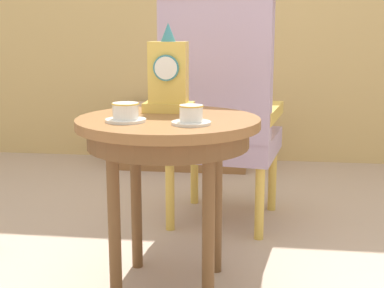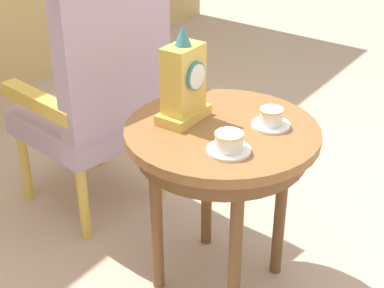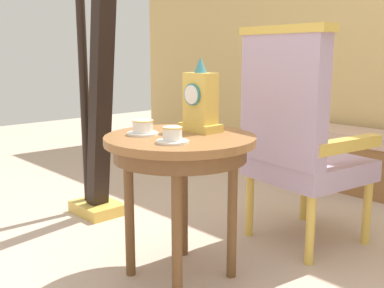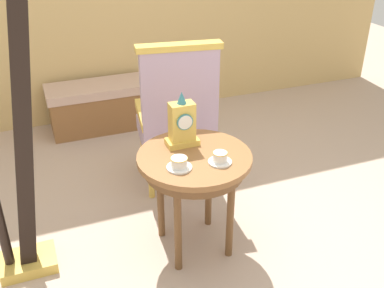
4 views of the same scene
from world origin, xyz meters
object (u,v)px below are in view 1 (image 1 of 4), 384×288
at_px(mantel_clock, 168,77).
at_px(side_table, 168,140).
at_px(teacup_left, 126,113).
at_px(teacup_right, 191,116).
at_px(window_bench, 184,136).
at_px(armchair, 220,109).

bearing_deg(mantel_clock, side_table, -81.02).
relative_size(teacup_left, teacup_right, 1.06).
relative_size(teacup_right, mantel_clock, 0.40).
bearing_deg(window_bench, side_table, -83.29).
distance_m(side_table, teacup_left, 0.20).
bearing_deg(side_table, teacup_left, -141.02).
bearing_deg(window_bench, mantel_clock, -83.47).
height_order(mantel_clock, armchair, armchair).
bearing_deg(teacup_left, side_table, 38.98).
relative_size(teacup_right, window_bench, 0.14).
distance_m(teacup_left, mantel_clock, 0.29).
bearing_deg(teacup_right, teacup_left, 173.68).
height_order(side_table, armchair, armchair).
height_order(teacup_right, mantel_clock, mantel_clock).
bearing_deg(mantel_clock, teacup_left, -113.45).
relative_size(teacup_left, armchair, 0.12).
relative_size(side_table, mantel_clock, 1.98).
xyz_separation_m(side_table, teacup_right, (0.10, -0.13, 0.11)).
xyz_separation_m(side_table, mantel_clock, (-0.02, 0.14, 0.22)).
height_order(teacup_left, window_bench, teacup_left).
height_order(teacup_right, armchair, armchair).
xyz_separation_m(teacup_left, teacup_right, (0.23, -0.03, -0.00)).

